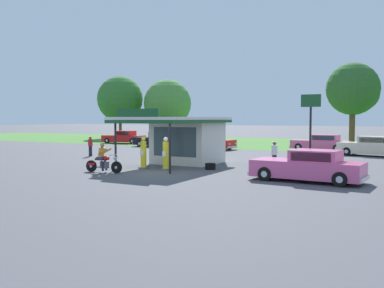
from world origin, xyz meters
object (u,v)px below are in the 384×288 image
gas_pump_offside (166,155)px  spare_tire_stack (210,166)px  roadside_pole_sign (311,118)px  parked_car_back_row_left (124,138)px  gas_pump_nearside (143,154)px  parked_car_back_row_right (159,140)px  featured_classic_sedan (308,167)px  parked_car_back_row_far_left (209,142)px  bystander_strolling_foreground (209,145)px  motorcycle_with_rider (103,161)px  parked_car_back_row_centre_right (321,143)px  parked_car_back_row_centre_left (374,147)px  bystander_standing_back_lot (90,146)px  bystander_admiring_sedan (274,154)px

gas_pump_offside → spare_tire_stack: 2.65m
roadside_pole_sign → spare_tire_stack: bearing=-155.7°
parked_car_back_row_left → spare_tire_stack: (20.29, -18.37, -0.49)m
gas_pump_nearside → parked_car_back_row_right: size_ratio=0.34×
parked_car_back_row_right → parked_car_back_row_left: bearing=155.4°
spare_tire_stack → featured_classic_sedan: bearing=-18.6°
parked_car_back_row_far_left → bystander_strolling_foreground: bearing=-64.0°
gas_pump_offside → parked_car_back_row_right: 20.07m
motorcycle_with_rider → parked_car_back_row_centre_right: bearing=72.2°
parked_car_back_row_left → roadside_pole_sign: 30.14m
bystander_strolling_foreground → roadside_pole_sign: bearing=-29.3°
parked_car_back_row_centre_left → parked_car_back_row_right: bearing=176.4°
gas_pump_offside → bystander_strolling_foreground: (-1.56, 8.73, 0.05)m
parked_car_back_row_right → parked_car_back_row_far_left: 6.00m
parked_car_back_row_right → parked_car_back_row_left: size_ratio=1.05×
parked_car_back_row_far_left → parked_car_back_row_left: size_ratio=0.98×
bystander_standing_back_lot → spare_tire_stack: size_ratio=2.57×
featured_classic_sedan → gas_pump_offside: bearing=176.3°
gas_pump_offside → gas_pump_nearside: bearing=-180.0°
featured_classic_sedan → bystander_admiring_sedan: bystander_admiring_sedan is taller
gas_pump_nearside → roadside_pole_sign: size_ratio=0.44×
parked_car_back_row_centre_right → parked_car_back_row_left: bearing=178.4°
parked_car_back_row_right → parked_car_back_row_far_left: bearing=-4.5°
motorcycle_with_rider → parked_car_back_row_left: motorcycle_with_rider is taller
gas_pump_offside → bystander_admiring_sedan: 6.36m
featured_classic_sedan → parked_car_back_row_left: featured_classic_sedan is taller
parked_car_back_row_centre_left → spare_tire_stack: size_ratio=9.36×
motorcycle_with_rider → parked_car_back_row_left: size_ratio=0.43×
featured_classic_sedan → parked_car_back_row_centre_left: (1.27, 15.91, 0.04)m
parked_car_back_row_centre_right → bystander_admiring_sedan: bystander_admiring_sedan is taller
parked_car_back_row_left → featured_classic_sedan: bearing=-37.8°
parked_car_back_row_far_left → roadside_pole_sign: size_ratio=1.22×
parked_car_back_row_right → motorcycle_with_rider: bearing=-65.4°
featured_classic_sedan → motorcycle_with_rider: bearing=-169.3°
parked_car_back_row_far_left → parked_car_back_row_left: 13.54m
gas_pump_offside → parked_car_back_row_centre_left: 18.03m
spare_tire_stack → parked_car_back_row_centre_right: bearing=81.9°
gas_pump_offside → parked_car_back_row_centre_right: 19.78m
featured_classic_sedan → spare_tire_stack: size_ratio=8.88×
parked_car_back_row_centre_left → roadside_pole_sign: roadside_pole_sign is taller
parked_car_back_row_right → parked_car_back_row_centre_right: bearing=9.3°
bystander_standing_back_lot → parked_car_back_row_right: bearing=96.1°
gas_pump_nearside → gas_pump_offside: (1.53, 0.00, 0.00)m
gas_pump_offside → motorcycle_with_rider: bearing=-133.8°
bystander_standing_back_lot → featured_classic_sedan: bearing=-16.6°
gas_pump_nearside → spare_tire_stack: 3.96m
parked_car_back_row_centre_left → bystander_admiring_sedan: bearing=-110.1°
featured_classic_sedan → roadside_pole_sign: roadside_pole_sign is taller
bystander_strolling_foreground → parked_car_back_row_right: bearing=140.5°
parked_car_back_row_far_left → bystander_standing_back_lot: 12.27m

